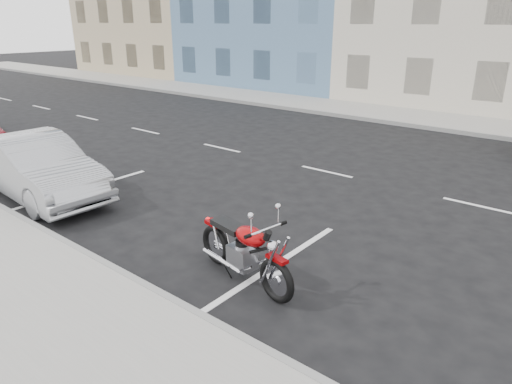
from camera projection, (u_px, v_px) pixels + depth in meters
ground at (395, 187)px, 11.52m from camera, size 120.00×120.00×0.00m
sidewalk_far at (368, 111)px, 20.76m from camera, size 80.00×3.40×0.15m
curb_near at (24, 221)px, 9.36m from camera, size 80.00×0.12×0.16m
curb_far at (351, 117)px, 19.53m from camera, size 80.00×0.12×0.16m
motorcycle at (278, 272)px, 6.63m from camera, size 2.21×0.81×1.12m
sedan_silver at (37, 167)px, 10.68m from camera, size 4.51×1.78×1.46m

